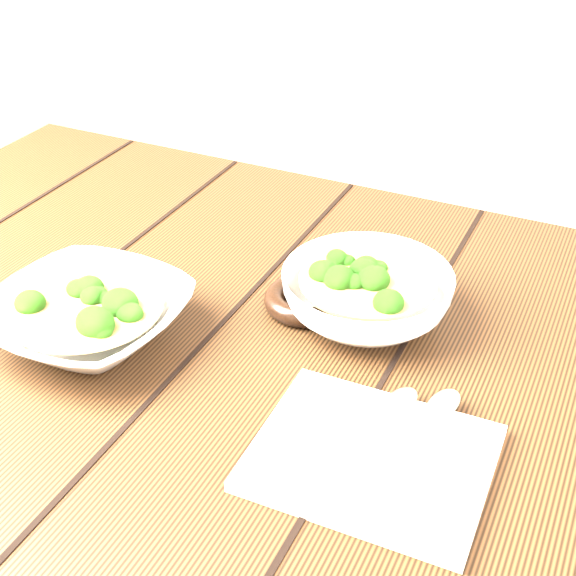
# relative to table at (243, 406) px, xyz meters

# --- Properties ---
(table) EXTENTS (1.20, 0.80, 0.75)m
(table) POSITION_rel_table_xyz_m (0.00, 0.00, 0.00)
(table) COLOR #3B2311
(table) RESTS_ON ground
(soup_bowl_front) EXTENTS (0.22, 0.22, 0.06)m
(soup_bowl_front) POSITION_rel_table_xyz_m (-0.14, -0.09, 0.15)
(soup_bowl_front) COLOR silver
(soup_bowl_front) RESTS_ON table
(soup_bowl_back) EXTENTS (0.20, 0.20, 0.07)m
(soup_bowl_back) POSITION_rel_table_xyz_m (0.12, 0.08, 0.15)
(soup_bowl_back) COLOR silver
(soup_bowl_back) RESTS_ON table
(trivet) EXTENTS (0.11, 0.11, 0.02)m
(trivet) POSITION_rel_table_xyz_m (0.05, 0.06, 0.13)
(trivet) COLOR black
(trivet) RESTS_ON table
(napkin) EXTENTS (0.21, 0.18, 0.01)m
(napkin) POSITION_rel_table_xyz_m (0.21, -0.14, 0.13)
(napkin) COLOR beige
(napkin) RESTS_ON table
(spoon_left) EXTENTS (0.05, 0.17, 0.01)m
(spoon_left) POSITION_rel_table_xyz_m (0.20, -0.10, 0.13)
(spoon_left) COLOR #B7B4A2
(spoon_left) RESTS_ON napkin
(spoon_right) EXTENTS (0.05, 0.17, 0.01)m
(spoon_right) POSITION_rel_table_xyz_m (0.24, -0.08, 0.13)
(spoon_right) COLOR #B7B4A2
(spoon_right) RESTS_ON napkin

